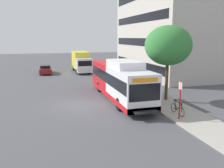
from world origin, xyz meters
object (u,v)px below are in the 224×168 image
(box_truck_background, at_px, (81,61))
(bicycle_parked, at_px, (178,109))
(bus_stop_sign_pole, at_px, (180,97))
(street_tree_near_stop, at_px, (168,46))
(transit_bus, at_px, (119,80))
(parked_car_far_lane, at_px, (45,69))

(box_truck_background, bearing_deg, bicycle_parked, -82.70)
(bicycle_parked, xyz_separation_m, box_truck_background, (-3.10, 24.23, 1.18))
(bus_stop_sign_pole, distance_m, street_tree_near_stop, 6.13)
(street_tree_near_stop, height_order, box_truck_background, street_tree_near_stop)
(box_truck_background, bearing_deg, transit_bus, -87.98)
(transit_bus, height_order, bus_stop_sign_pole, transit_bus)
(bus_stop_sign_pole, relative_size, parked_car_far_lane, 0.58)
(bus_stop_sign_pole, relative_size, box_truck_background, 0.37)
(street_tree_near_stop, xyz_separation_m, box_truck_background, (-4.39, 20.17, -3.15))
(transit_bus, distance_m, box_truck_background, 18.27)
(street_tree_near_stop, height_order, parked_car_far_lane, street_tree_near_stop)
(parked_car_far_lane, bearing_deg, transit_bus, -70.52)
(street_tree_near_stop, distance_m, box_truck_background, 20.89)
(bicycle_parked, relative_size, street_tree_near_stop, 0.27)
(parked_car_far_lane, xyz_separation_m, box_truck_background, (5.71, 0.29, 1.08))
(bicycle_parked, xyz_separation_m, street_tree_near_stop, (1.29, 4.06, 4.33))
(transit_bus, height_order, street_tree_near_stop, street_tree_near_stop)
(transit_bus, distance_m, street_tree_near_stop, 5.28)
(bicycle_parked, bearing_deg, street_tree_near_stop, 72.33)
(parked_car_far_lane, height_order, box_truck_background, box_truck_background)
(street_tree_near_stop, relative_size, box_truck_background, 0.92)
(bus_stop_sign_pole, bearing_deg, parked_car_far_lane, 108.74)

